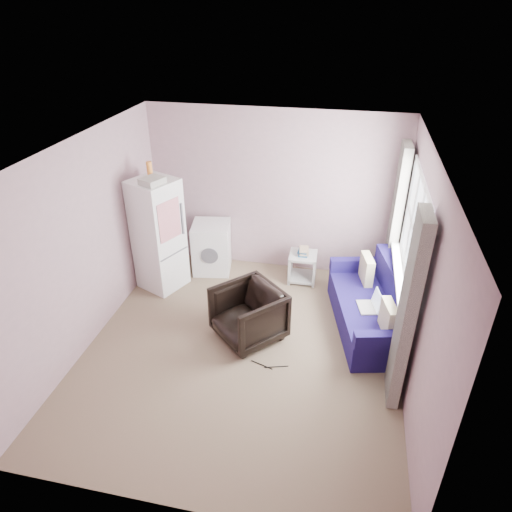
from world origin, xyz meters
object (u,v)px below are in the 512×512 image
at_px(armchair, 248,312).
at_px(washing_machine, 212,246).
at_px(sofa, 374,309).
at_px(fridge, 158,234).
at_px(side_table, 303,265).

relative_size(armchair, washing_machine, 0.98).
bearing_deg(sofa, armchair, -174.42).
xyz_separation_m(armchair, washing_machine, (-0.93, 1.51, 0.03)).
bearing_deg(sofa, fridge, 159.41).
bearing_deg(armchair, fridge, -168.21).
height_order(armchair, fridge, fridge).
relative_size(washing_machine, side_table, 1.43).
xyz_separation_m(washing_machine, sofa, (2.49, -0.98, -0.12)).
relative_size(fridge, sofa, 0.99).
xyz_separation_m(side_table, sofa, (1.05, -0.96, 0.03)).
bearing_deg(fridge, side_table, 38.87).
distance_m(armchair, sofa, 1.65).
bearing_deg(armchair, washing_machine, 164.83).
distance_m(washing_machine, side_table, 1.45).
height_order(side_table, sofa, sofa).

